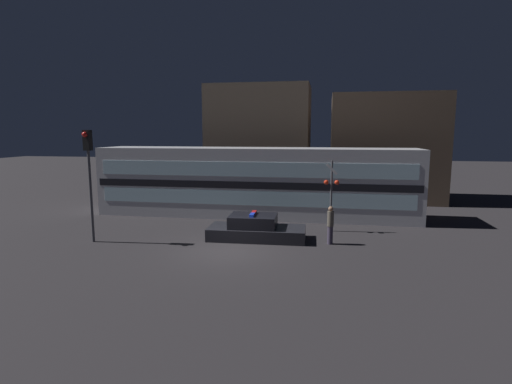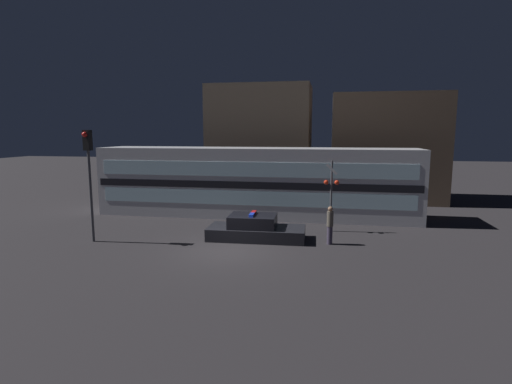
% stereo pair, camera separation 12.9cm
% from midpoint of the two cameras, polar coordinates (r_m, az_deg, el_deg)
% --- Properties ---
extents(ground_plane, '(120.00, 120.00, 0.00)m').
position_cam_midpoint_polar(ground_plane, '(17.07, -4.23, -8.35)').
color(ground_plane, '#262326').
extents(train, '(18.76, 3.15, 4.05)m').
position_cam_midpoint_polar(train, '(23.80, -0.26, 1.44)').
color(train, silver).
rests_on(train, ground_plane).
extents(police_car, '(4.56, 2.04, 1.26)m').
position_cam_midpoint_polar(police_car, '(18.72, -0.23, -5.36)').
color(police_car, black).
rests_on(police_car, ground_plane).
extents(pedestrian, '(0.29, 0.29, 1.71)m').
position_cam_midpoint_polar(pedestrian, '(18.08, 10.37, -4.63)').
color(pedestrian, '#3F384C').
rests_on(pedestrian, ground_plane).
extents(crossing_signal_near, '(0.75, 0.29, 3.58)m').
position_cam_midpoint_polar(crossing_signal_near, '(20.18, 10.53, 0.31)').
color(crossing_signal_near, '#4C4C51').
rests_on(crossing_signal_near, ground_plane).
extents(traffic_light_corner, '(0.30, 0.46, 5.05)m').
position_cam_midpoint_polar(traffic_light_corner, '(19.26, -22.96, 3.84)').
color(traffic_light_corner, '#4C4C51').
rests_on(traffic_light_corner, ground_plane).
extents(building_left, '(7.89, 4.79, 8.58)m').
position_cam_midpoint_polar(building_left, '(32.04, 0.37, 7.30)').
color(building_left, brown).
rests_on(building_left, ground_plane).
extents(building_center, '(7.86, 6.11, 7.66)m').
position_cam_midpoint_polar(building_center, '(31.46, 17.74, 6.04)').
color(building_center, brown).
rests_on(building_center, ground_plane).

